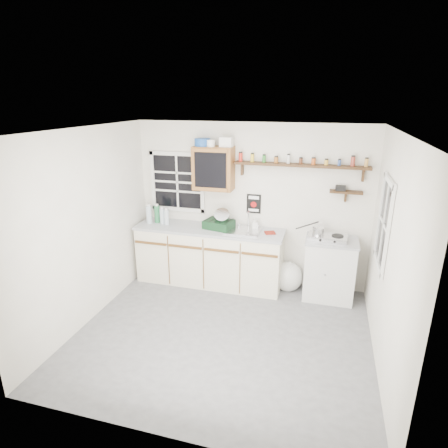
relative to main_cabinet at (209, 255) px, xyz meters
The scene contains 18 objects.
room 1.63m from the main_cabinet, 65.77° to the right, with size 3.64×3.24×2.54m.
main_cabinet is the anchor object (origin of this frame).
right_cabinet 1.84m from the main_cabinet, ahead, with size 0.73×0.57×0.91m.
sink 0.71m from the main_cabinet, ahead, with size 0.52×0.44×0.29m.
upper_cabinet 1.37m from the main_cabinet, 76.32° to the left, with size 0.60×0.32×0.65m.
upper_cabinet_clutter 1.75m from the main_cabinet, 87.98° to the left, with size 0.58×0.24×0.14m.
spice_shelf 1.98m from the main_cabinet, ahead, with size 1.91×0.18×0.35m.
secondary_shelf 2.25m from the main_cabinet, ahead, with size 0.45×0.16×0.24m.
warning_sign 1.08m from the main_cabinet, 24.36° to the left, with size 0.22×0.02×0.30m.
window_back 1.28m from the main_cabinet, 155.10° to the left, with size 0.93×0.03×0.98m.
window_right 2.68m from the main_cabinet, 17.55° to the right, with size 0.03×0.78×1.08m.
water_bottles 1.05m from the main_cabinet, behind, with size 0.38×0.16×0.32m.
dish_rack 0.59m from the main_cabinet, 13.92° to the left, with size 0.48×0.40×0.32m.
soap_bottle 0.89m from the main_cabinet, 11.42° to the left, with size 0.08×0.08×0.18m, color silver.
rag 1.05m from the main_cabinet, ahead, with size 0.15×0.13×0.02m, color maroon.
hotplate 1.83m from the main_cabinet, ahead, with size 0.56×0.33×0.08m.
saucepan 1.72m from the main_cabinet, ahead, with size 0.41×0.19×0.18m.
trash_bag 1.26m from the main_cabinet, ahead, with size 0.44×0.39×0.50m.
Camera 1 is at (1.09, -3.89, 2.83)m, focal length 30.00 mm.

